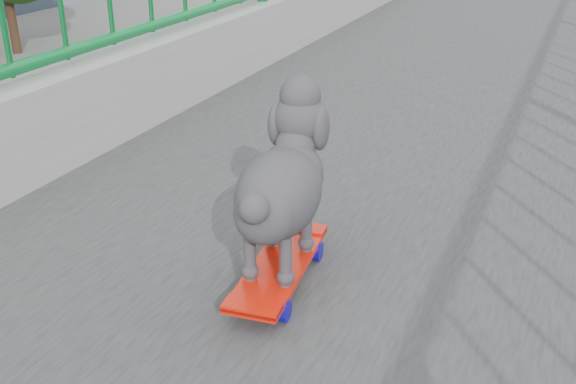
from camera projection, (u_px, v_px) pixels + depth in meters
The scene contains 3 objects.
skateboard at pixel (279, 269), 1.58m from camera, with size 0.17×0.43×0.06m.
poodle at pixel (282, 182), 1.51m from camera, with size 0.22×0.45×0.37m.
car_5 at pixel (284, 200), 16.66m from camera, with size 1.48×4.24×1.40m, color silver.
Camera 1 is at (0.18, 2.75, 7.87)m, focal length 42.00 mm.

